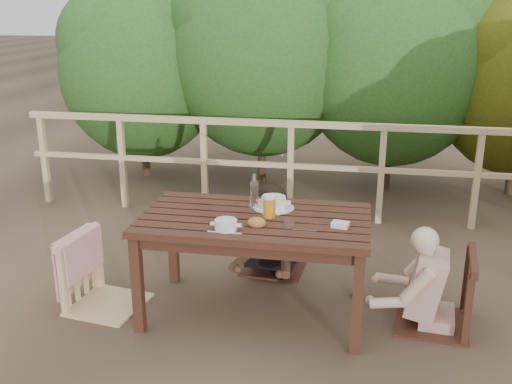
% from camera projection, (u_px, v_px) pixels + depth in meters
% --- Properties ---
extents(ground, '(60.00, 60.00, 0.00)m').
position_uv_depth(ground, '(255.00, 312.00, 4.29)').
color(ground, brown).
rests_on(ground, ground).
extents(table, '(1.56, 0.88, 0.72)m').
position_uv_depth(table, '(255.00, 267.00, 4.18)').
color(table, '#351C12').
rests_on(table, ground).
extents(chair_left, '(0.58, 0.58, 1.02)m').
position_uv_depth(chair_left, '(103.00, 242.00, 4.23)').
color(chair_left, tan).
rests_on(chair_left, ground).
extents(chair_far, '(0.54, 0.54, 1.00)m').
position_uv_depth(chair_far, '(275.00, 212.00, 4.84)').
color(chair_far, '#351C12').
rests_on(chair_far, ground).
extents(chair_right, '(0.57, 0.57, 1.02)m').
position_uv_depth(chair_right, '(438.00, 256.00, 3.99)').
color(chair_right, '#351C12').
rests_on(chair_right, ground).
extents(woman, '(0.52, 0.62, 1.17)m').
position_uv_depth(woman, '(275.00, 201.00, 4.83)').
color(woman, black).
rests_on(woman, ground).
extents(diner_right, '(0.63, 0.53, 1.16)m').
position_uv_depth(diner_right, '(444.00, 247.00, 3.96)').
color(diner_right, tan).
rests_on(diner_right, ground).
extents(railing, '(5.60, 0.10, 1.01)m').
position_uv_depth(railing, '(291.00, 170.00, 6.00)').
color(railing, tan).
rests_on(railing, ground).
extents(hedge_row, '(6.60, 1.60, 3.80)m').
position_uv_depth(hedge_row, '(342.00, 23.00, 6.62)').
color(hedge_row, '#28501D').
rests_on(hedge_row, ground).
extents(soup_near, '(0.25, 0.25, 0.08)m').
position_uv_depth(soup_near, '(226.00, 226.00, 3.83)').
color(soup_near, white).
rests_on(soup_near, table).
extents(soup_far, '(0.29, 0.29, 0.10)m').
position_uv_depth(soup_far, '(274.00, 203.00, 4.23)').
color(soup_far, silver).
rests_on(soup_far, table).
extents(bread_roll, '(0.12, 0.09, 0.07)m').
position_uv_depth(bread_roll, '(257.00, 223.00, 3.89)').
color(bread_roll, '#96622F').
rests_on(bread_roll, table).
extents(beer_glass, '(0.09, 0.09, 0.17)m').
position_uv_depth(beer_glass, '(270.00, 207.00, 4.04)').
color(beer_glass, orange).
rests_on(beer_glass, table).
extents(bottle, '(0.06, 0.06, 0.27)m').
position_uv_depth(bottle, '(254.00, 192.00, 4.19)').
color(bottle, silver).
rests_on(bottle, table).
extents(tumbler, '(0.07, 0.07, 0.08)m').
position_uv_depth(tumbler, '(289.00, 225.00, 3.85)').
color(tumbler, white).
rests_on(tumbler, table).
extents(butter_tub, '(0.13, 0.10, 0.05)m').
position_uv_depth(butter_tub, '(340.00, 226.00, 3.88)').
color(butter_tub, white).
rests_on(butter_tub, table).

